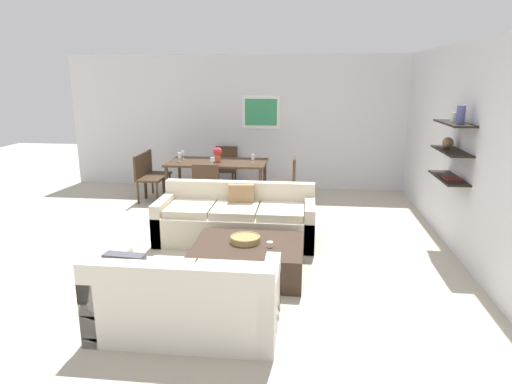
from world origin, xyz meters
The scene contains 19 objects.
ground_plane centered at (0.00, 0.00, 0.00)m, with size 18.00×18.00×0.00m, color #BCB29E.
back_wall_unit centered at (0.30, 3.53, 1.35)m, with size 8.40×0.09×2.70m.
right_wall_shelf_unit centered at (3.03, 0.59, 1.35)m, with size 0.34×8.20×2.70m.
sofa_beige centered at (0.07, 0.34, 0.29)m, with size 2.19×0.90×0.78m.
loveseat_white centered at (-0.02, -2.02, 0.29)m, with size 1.65×0.90×0.78m.
coffee_table centered at (0.39, -0.79, 0.19)m, with size 1.27×1.01×0.38m.
decorative_bowl centered at (0.35, -0.74, 0.42)m, with size 0.36×0.36×0.08m.
candle_jar centered at (0.65, -0.85, 0.41)m, with size 0.07×0.07×0.06m, color silver.
dining_table centered at (-0.60, 2.37, 0.68)m, with size 1.81×0.95×0.75m.
dining_chair_right_near centered at (0.71, 2.16, 0.50)m, with size 0.44×0.44×0.88m.
dining_chair_left_near centered at (-1.91, 2.16, 0.50)m, with size 0.44×0.44×0.88m.
dining_chair_left_far centered at (-1.91, 2.58, 0.50)m, with size 0.44×0.44×0.88m.
dining_chair_foot centered at (-0.60, 1.49, 0.50)m, with size 0.44×0.44×0.88m.
dining_chair_head centered at (-0.60, 3.25, 0.50)m, with size 0.44×0.44×0.88m.
wine_glass_right_near centered at (0.08, 2.25, 0.86)m, with size 0.06×0.06×0.17m.
wine_glass_left_far centered at (-1.27, 2.49, 0.87)m, with size 0.07×0.07×0.16m.
wine_glass_foot centered at (-0.60, 1.96, 0.86)m, with size 0.08×0.08×0.15m.
wine_glass_left_near centered at (-1.27, 2.25, 0.87)m, with size 0.07×0.07×0.17m.
centerpiece_vase centered at (-0.58, 2.36, 0.90)m, with size 0.16×0.16×0.26m.
Camera 1 is at (1.03, -5.64, 2.26)m, focal length 31.46 mm.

